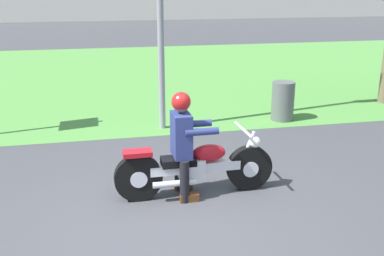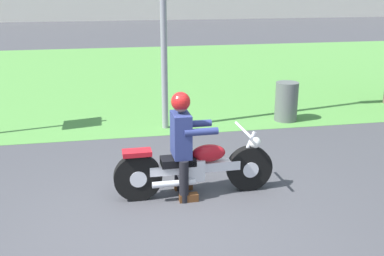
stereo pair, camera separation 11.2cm
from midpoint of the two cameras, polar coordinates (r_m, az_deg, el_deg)
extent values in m
plane|color=#424247|center=(5.21, -3.83, -12.85)|extent=(120.00, 120.00, 0.00)
cube|color=#549342|center=(14.04, -9.47, 6.63)|extent=(60.00, 12.00, 0.01)
cylinder|color=black|center=(6.11, 6.66, -4.98)|extent=(0.61, 0.13, 0.61)
cylinder|color=silver|center=(6.11, 6.66, -4.98)|extent=(0.21, 0.14, 0.21)
cylinder|color=black|center=(5.81, -7.29, -6.22)|extent=(0.61, 0.13, 0.61)
cylinder|color=silver|center=(5.81, -7.29, -6.22)|extent=(0.21, 0.14, 0.21)
cube|color=silver|center=(5.88, -0.14, -4.91)|extent=(1.18, 0.16, 0.12)
cube|color=silver|center=(5.88, -0.62, -5.13)|extent=(0.32, 0.24, 0.28)
ellipsoid|color=#B2141E|center=(5.86, 1.58, -3.13)|extent=(0.44, 0.25, 0.22)
cube|color=black|center=(5.81, -2.26, -4.18)|extent=(0.44, 0.25, 0.10)
cube|color=#B2141E|center=(5.68, -7.42, -3.14)|extent=(0.36, 0.20, 0.06)
cylinder|color=silver|center=(6.00, 6.29, -2.82)|extent=(0.25, 0.05, 0.53)
cylinder|color=silver|center=(5.89, 5.92, -0.22)|extent=(0.04, 0.66, 0.04)
sphere|color=white|center=(6.00, 7.32, -1.75)|extent=(0.16, 0.16, 0.16)
cylinder|color=silver|center=(5.76, -2.76, -6.97)|extent=(0.55, 0.09, 0.08)
cylinder|color=black|center=(6.05, -2.18, -5.35)|extent=(0.12, 0.12, 0.55)
cube|color=#593319|center=(6.16, -1.61, -7.24)|extent=(0.24, 0.10, 0.10)
cylinder|color=black|center=(5.73, -1.51, -6.72)|extent=(0.12, 0.12, 0.55)
cube|color=#593319|center=(5.84, -0.90, -8.70)|extent=(0.24, 0.10, 0.10)
cube|color=navy|center=(5.69, -1.91, -0.88)|extent=(0.22, 0.38, 0.56)
cylinder|color=navy|center=(5.87, -0.13, 0.53)|extent=(0.42, 0.10, 0.09)
cylinder|color=navy|center=(5.55, 0.65, -0.48)|extent=(0.42, 0.10, 0.09)
sphere|color=#996B4C|center=(5.58, -1.95, 3.02)|extent=(0.20, 0.20, 0.20)
sphere|color=#B21919|center=(5.57, -1.95, 3.32)|extent=(0.24, 0.24, 0.24)
cylinder|color=#595E5B|center=(9.29, 10.97, 3.33)|extent=(0.45, 0.45, 0.78)
camera|label=1|loc=(0.06, -90.54, -0.17)|focal=42.58mm
camera|label=2|loc=(0.06, 89.46, 0.17)|focal=42.58mm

